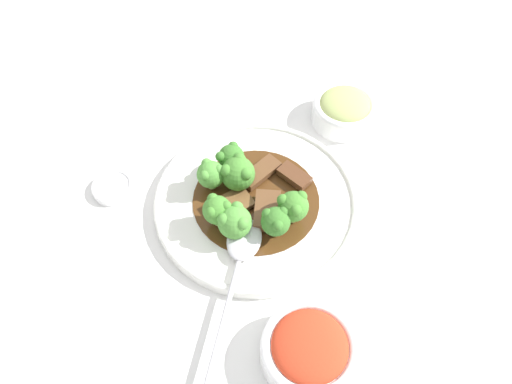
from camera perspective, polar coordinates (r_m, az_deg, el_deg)
ground_plane at (r=0.74m, az=0.00°, el=-1.51°), size 4.00×4.00×0.00m
main_plate at (r=0.73m, az=0.00°, el=-1.08°), size 0.30×0.30×0.02m
beef_strip_0 at (r=0.70m, az=1.28°, el=-2.14°), size 0.07×0.07×0.02m
beef_strip_1 at (r=0.74m, az=4.40°, el=1.86°), size 0.05×0.03×0.01m
beef_strip_2 at (r=0.71m, az=-2.92°, el=-1.47°), size 0.05×0.07×0.01m
beef_strip_3 at (r=0.75m, az=0.51°, el=2.30°), size 0.03×0.07×0.01m
broccoli_floret_0 at (r=0.74m, az=-2.85°, el=4.02°), size 0.04×0.04×0.04m
broccoli_floret_1 at (r=0.72m, az=-5.20°, el=2.06°), size 0.04×0.04×0.05m
broccoli_floret_2 at (r=0.67m, az=2.26°, el=-3.35°), size 0.04×0.04×0.05m
broccoli_floret_3 at (r=0.67m, az=-2.45°, el=-3.38°), size 0.05×0.05×0.05m
broccoli_floret_4 at (r=0.68m, az=-4.47°, el=-2.04°), size 0.04×0.04×0.05m
broccoli_floret_5 at (r=0.68m, az=4.29°, el=-1.61°), size 0.04×0.04×0.05m
broccoli_floret_6 at (r=0.72m, az=-2.16°, el=2.13°), size 0.05×0.05×0.05m
serving_spoon at (r=0.67m, az=-1.74°, el=-6.95°), size 0.15×0.23×0.01m
side_bowl_kimchi at (r=0.62m, az=6.07°, el=-17.47°), size 0.12×0.12×0.05m
side_bowl_appetizer at (r=0.84m, az=10.06°, el=9.29°), size 0.11×0.11×0.05m
sauce_dish at (r=0.78m, az=-16.07°, el=0.54°), size 0.06×0.06×0.01m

